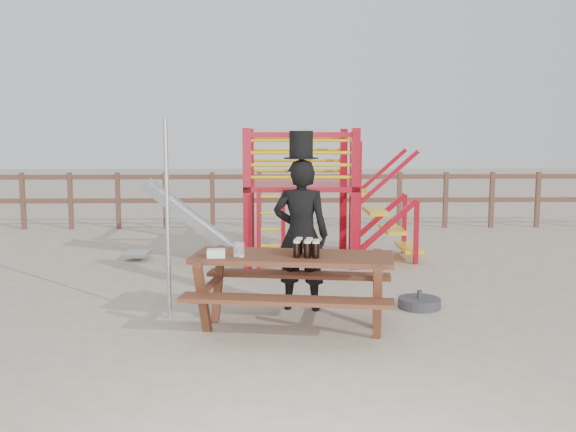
# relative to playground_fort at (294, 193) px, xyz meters

# --- Properties ---
(ground) EXTENTS (60.00, 60.00, 0.00)m
(ground) POSITION_rel_playground_fort_xyz_m (-0.12, -3.58, -1.07)
(ground) COLOR #BEAC93
(ground) RESTS_ON ground
(back_fence) EXTENTS (15.09, 0.09, 1.20)m
(back_fence) POSITION_rel_playground_fort_xyz_m (-0.12, 3.42, -0.34)
(back_fence) COLOR brown
(back_fence) RESTS_ON ground
(playground_fort) EXTENTS (4.71, 1.84, 2.10)m
(playground_fort) POSITION_rel_playground_fort_xyz_m (0.00, 0.00, 0.00)
(playground_fort) COLOR #A90B1A
(playground_fort) RESTS_ON ground
(picnic_table) EXTENTS (2.22, 1.70, 0.79)m
(picnic_table) POSITION_rel_playground_fort_xyz_m (-0.15, -3.74, -0.57)
(picnic_table) COLOR brown
(picnic_table) RESTS_ON ground
(man_with_hat) EXTENTS (0.69, 0.50, 2.05)m
(man_with_hat) POSITION_rel_playground_fort_xyz_m (-0.03, -2.96, -0.15)
(man_with_hat) COLOR black
(man_with_hat) RESTS_ON ground
(metal_pole) EXTENTS (0.05, 0.05, 2.17)m
(metal_pole) POSITION_rel_playground_fort_xyz_m (-1.49, -3.30, 0.02)
(metal_pole) COLOR #B2B2B7
(metal_pole) RESTS_ON ground
(parasol_base) EXTENTS (0.49, 0.49, 0.21)m
(parasol_base) POSITION_rel_playground_fort_xyz_m (1.36, -2.94, -1.01)
(parasol_base) COLOR #37373C
(parasol_base) RESTS_ON ground
(paper_bag) EXTENTS (0.19, 0.15, 0.08)m
(paper_bag) POSITION_rel_playground_fort_xyz_m (-0.92, -3.84, -0.24)
(paper_bag) COLOR white
(paper_bag) RESTS_ON picnic_table
(stout_pints) EXTENTS (0.27, 0.30, 0.17)m
(stout_pints) POSITION_rel_playground_fort_xyz_m (-0.01, -3.81, -0.20)
(stout_pints) COLOR black
(stout_pints) RESTS_ON picnic_table
(empty_glasses) EXTENTS (0.11, 0.10, 0.15)m
(empty_glasses) POSITION_rel_playground_fort_xyz_m (-0.69, -3.83, -0.21)
(empty_glasses) COLOR silver
(empty_glasses) RESTS_ON picnic_table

